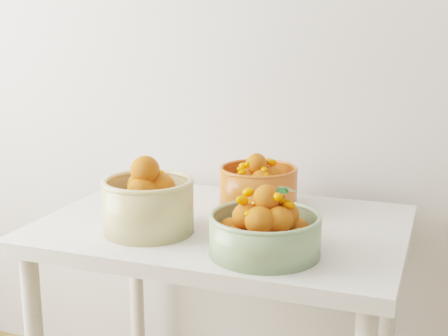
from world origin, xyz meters
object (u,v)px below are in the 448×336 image
Objects in this scene: bowl_cream at (148,203)px; bowl_orange at (258,186)px; bowl_green at (265,230)px; table at (223,254)px.

bowl_cream is 1.07× the size of bowl_orange.
bowl_green is 0.38m from bowl_orange.
bowl_orange is at bearing 72.81° from table.
table is 0.31m from bowl_green.
table is 3.99× the size of bowl_orange.
table is 0.24m from bowl_orange.
bowl_green is 1.22× the size of bowl_orange.
bowl_orange is (0.21, 0.31, -0.01)m from bowl_cream.
table is at bearing 132.40° from bowl_green.
bowl_cream is at bearing -124.09° from bowl_orange.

